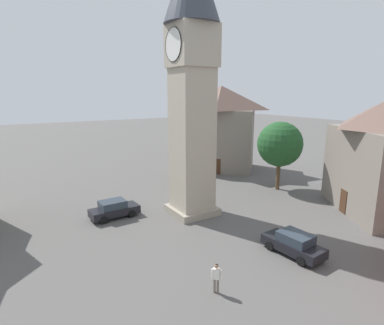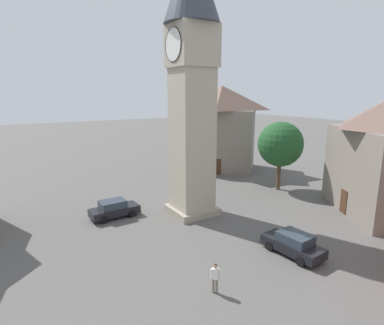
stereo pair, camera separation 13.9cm
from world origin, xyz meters
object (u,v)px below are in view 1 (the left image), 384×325
car_red_corner (294,244)px  building_terrace_right (379,157)px  building_shop_left (221,127)px  tree (280,144)px  car_silver_kerb (185,181)px  car_blue_kerb (114,209)px  clock_tower (192,58)px  pedestrian (216,276)px

car_red_corner → building_terrace_right: (-1.47, 11.98, 4.27)m
building_shop_left → building_terrace_right: 20.81m
car_red_corner → tree: bearing=137.6°
building_shop_left → car_silver_kerb: bearing=-58.9°
car_blue_kerb → car_red_corner: same height
car_silver_kerb → car_blue_kerb: bearing=-65.0°
car_blue_kerb → car_silver_kerb: size_ratio=0.95×
car_blue_kerb → building_terrace_right: size_ratio=0.37×
clock_tower → car_silver_kerb: (-7.09, 3.45, -12.41)m
clock_tower → building_shop_left: bearing=135.3°
clock_tower → building_terrace_right: size_ratio=1.97×
pedestrian → clock_tower: bearing=154.9°
car_silver_kerb → building_terrace_right: building_terrace_right is taller
car_red_corner → pedestrian: 6.80m
tree → clock_tower: bearing=-84.6°
car_blue_kerb → car_silver_kerb: same height
car_red_corner → car_blue_kerb: bearing=-146.8°
car_blue_kerb → car_red_corner: (12.37, 8.09, 0.00)m
clock_tower → building_terrace_right: clock_tower is taller
clock_tower → pedestrian: size_ratio=13.31×
pedestrian → building_terrace_right: size_ratio=0.15×
pedestrian → building_terrace_right: bearing=96.6°
tree → building_shop_left: building_shop_left is taller
pedestrian → building_terrace_right: 19.29m
car_blue_kerb → car_red_corner: bearing=33.2°
clock_tower → tree: clock_tower is taller
car_red_corner → building_shop_left: size_ratio=0.36×
car_silver_kerb → building_terrace_right: 19.08m
car_silver_kerb → tree: (5.97, 8.36, 4.28)m
clock_tower → tree: (-1.12, 11.81, -8.13)m
car_blue_kerb → building_shop_left: building_shop_left is taller
car_red_corner → pedestrian: size_ratio=2.51×
clock_tower → tree: size_ratio=3.00×
building_terrace_right → clock_tower: bearing=-121.1°
car_blue_kerb → car_silver_kerb: bearing=115.0°
car_silver_kerb → building_shop_left: size_ratio=0.38×
car_silver_kerb → building_shop_left: building_shop_left is taller
car_red_corner → building_shop_left: 25.04m
car_silver_kerb → building_terrace_right: (15.43, 10.37, 4.27)m
car_blue_kerb → tree: tree is taller
car_blue_kerb → building_shop_left: 21.55m
tree → car_silver_kerb: bearing=-125.5°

